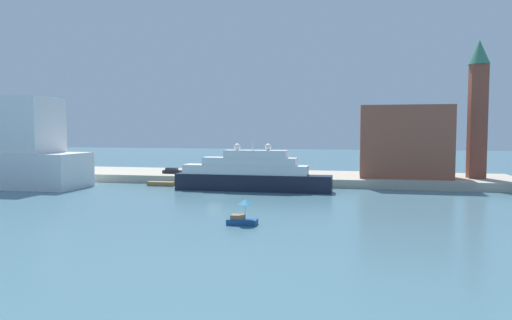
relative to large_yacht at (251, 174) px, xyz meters
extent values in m
plane|color=slate|center=(-4.20, -8.83, -3.02)|extent=(400.00, 400.00, 0.00)
cube|color=#B7AD99|center=(-4.20, 17.16, -2.19)|extent=(110.00, 20.00, 1.66)
cube|color=black|center=(0.37, 0.00, -1.50)|extent=(28.99, 3.85, 3.04)
cube|color=white|center=(-1.08, 0.00, 0.87)|extent=(23.19, 3.54, 1.71)
cube|color=white|center=(-0.21, 0.00, 2.43)|extent=(17.39, 3.23, 1.40)
cube|color=white|center=(0.95, 0.00, 3.81)|extent=(11.59, 2.93, 1.36)
cylinder|color=silver|center=(0.37, 0.00, 6.36)|extent=(0.16, 0.16, 3.75)
sphere|color=white|center=(3.27, 0.00, 5.09)|extent=(1.21, 1.21, 1.21)
sphere|color=white|center=(-2.53, 0.00, 5.09)|extent=(1.21, 1.21, 1.21)
cube|color=navy|center=(5.93, -30.42, -2.68)|extent=(3.52, 1.68, 0.68)
cube|color=#8C6647|center=(5.40, -30.42, -2.08)|extent=(1.55, 1.35, 0.51)
cylinder|color=#B2B2B2|center=(6.28, -30.42, -1.45)|extent=(0.06, 0.06, 1.77)
cone|color=teal|center=(6.28, -30.42, -0.26)|extent=(1.72, 1.72, 0.60)
cube|color=olive|center=(-19.36, 3.79, -2.60)|extent=(5.47, 1.71, 0.83)
cube|color=#93513D|center=(28.50, 15.20, 5.85)|extent=(17.57, 10.15, 14.42)
cube|color=brown|center=(42.29, 16.13, 9.83)|extent=(3.13, 3.13, 22.37)
cone|color=#387A5B|center=(42.29, 16.13, 23.39)|extent=(4.07, 4.07, 4.76)
cube|color=black|center=(-20.53, 12.74, -1.00)|extent=(4.25, 1.60, 0.72)
cube|color=#262D33|center=(-20.75, 12.74, -0.37)|extent=(2.55, 1.44, 0.54)
cylinder|color=maroon|center=(-14.93, 9.75, -0.66)|extent=(0.36, 0.36, 1.40)
sphere|color=tan|center=(-14.93, 9.75, 0.16)|extent=(0.24, 0.24, 0.24)
cylinder|color=black|center=(-3.89, 8.41, -0.93)|extent=(0.52, 0.52, 0.86)
camera|label=1|loc=(18.97, -83.10, 8.10)|focal=32.65mm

